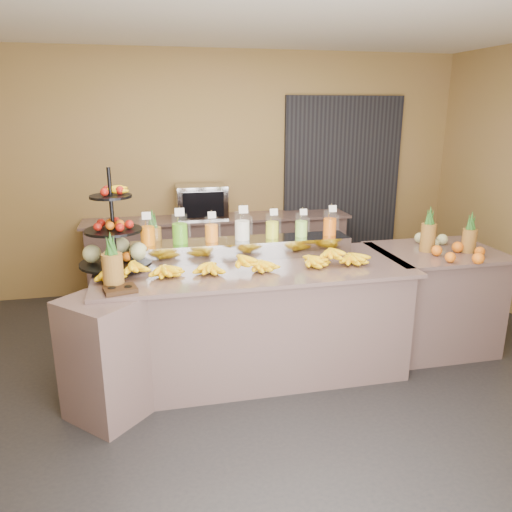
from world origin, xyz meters
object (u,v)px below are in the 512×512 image
object	(u,v)px
pitcher_tray	(242,248)
right_fruit_pile	(453,246)
oven_warmer	(201,202)
condiment_caddy	(120,290)
fruit_stand	(119,243)
banana_heap	(236,261)

from	to	relation	value
pitcher_tray	right_fruit_pile	xyz separation A→B (m)	(1.78, -0.34, 0.00)
pitcher_tray	oven_warmer	distance (m)	1.68
pitcher_tray	condiment_caddy	world-z (taller)	pitcher_tray
fruit_stand	right_fruit_pile	xyz separation A→B (m)	(2.78, -0.23, -0.13)
right_fruit_pile	oven_warmer	bearing A→B (deg)	134.04
banana_heap	oven_warmer	world-z (taller)	oven_warmer
banana_heap	condiment_caddy	bearing A→B (deg)	-160.92
pitcher_tray	fruit_stand	bearing A→B (deg)	-174.20
banana_heap	fruit_stand	xyz separation A→B (m)	(-0.88, 0.26, 0.13)
condiment_caddy	fruit_stand	bearing A→B (deg)	91.72
banana_heap	fruit_stand	bearing A→B (deg)	163.79
fruit_stand	right_fruit_pile	size ratio (longest dim) A/B	1.69
fruit_stand	right_fruit_pile	distance (m)	2.80
condiment_caddy	pitcher_tray	bearing A→B (deg)	33.78
condiment_caddy	right_fruit_pile	distance (m)	2.79
fruit_stand	condiment_caddy	size ratio (longest dim) A/B	3.68
banana_heap	right_fruit_pile	xyz separation A→B (m)	(1.90, 0.02, 0.01)
condiment_caddy	right_fruit_pile	xyz separation A→B (m)	(2.77, 0.32, 0.06)
pitcher_tray	right_fruit_pile	size ratio (longest dim) A/B	3.95
fruit_stand	right_fruit_pile	bearing A→B (deg)	8.11
pitcher_tray	right_fruit_pile	world-z (taller)	right_fruit_pile
right_fruit_pile	oven_warmer	distance (m)	2.79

